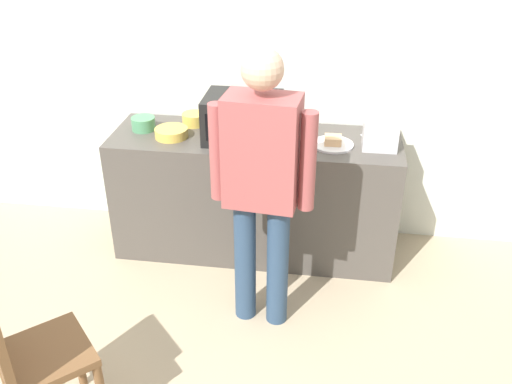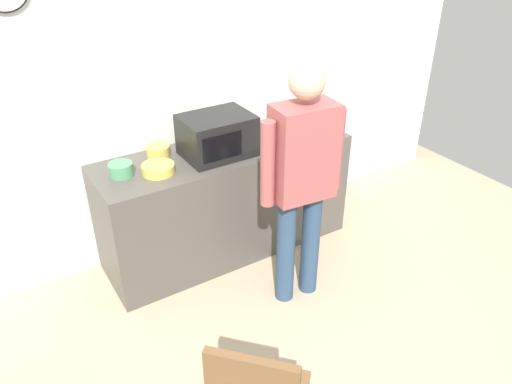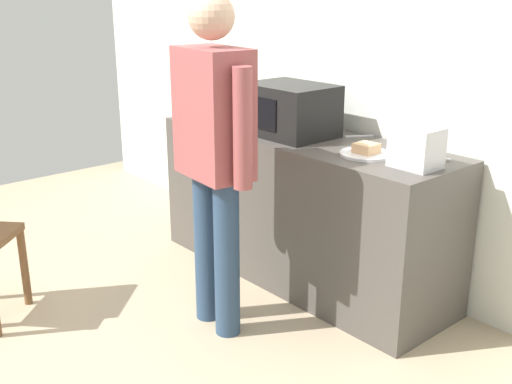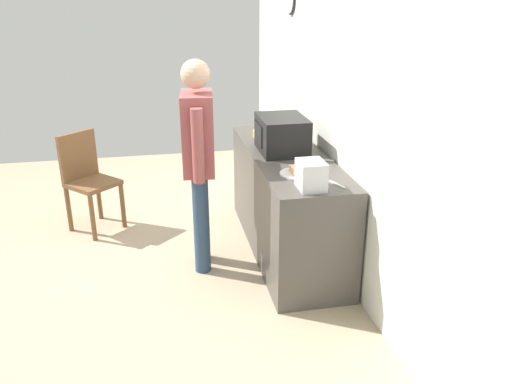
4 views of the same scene
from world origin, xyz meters
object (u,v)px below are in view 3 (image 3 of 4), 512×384
(cereal_bowl, at_px, (233,118))
(person_standing, at_px, (214,144))
(salad_bowl, at_px, (271,114))
(mixing_bowl, at_px, (223,109))
(toaster, at_px, (416,147))
(fork_utensil, at_px, (359,136))
(sandwich_plate, at_px, (366,152))
(microwave, at_px, (290,110))
(spoon_utensil, at_px, (434,158))

(cereal_bowl, xyz_separation_m, person_standing, (0.71, -0.69, 0.08))
(salad_bowl, xyz_separation_m, mixing_bowl, (-0.33, -0.14, 0.00))
(mixing_bowl, bearing_deg, toaster, -2.53)
(mixing_bowl, bearing_deg, fork_utensil, 12.32)
(sandwich_plate, relative_size, fork_utensil, 1.61)
(microwave, distance_m, spoon_utensil, 0.90)
(mixing_bowl, xyz_separation_m, spoon_utensil, (1.58, 0.14, -0.04))
(sandwich_plate, relative_size, toaster, 1.24)
(sandwich_plate, bearing_deg, cereal_bowl, -179.08)
(toaster, distance_m, person_standing, 0.98)
(mixing_bowl, relative_size, fork_utensil, 0.97)
(cereal_bowl, bearing_deg, mixing_bowl, 156.77)
(toaster, height_order, person_standing, person_standing)
(salad_bowl, bearing_deg, person_standing, -56.64)
(sandwich_plate, bearing_deg, spoon_utensil, 38.97)
(toaster, bearing_deg, salad_bowl, 170.56)
(toaster, height_order, fork_utensil, toaster)
(cereal_bowl, bearing_deg, person_standing, -44.05)
(fork_utensil, bearing_deg, microwave, -137.36)
(microwave, relative_size, salad_bowl, 2.96)
(microwave, height_order, person_standing, person_standing)
(microwave, xyz_separation_m, fork_utensil, (0.30, 0.28, -0.15))
(toaster, bearing_deg, mixing_bowl, 177.47)
(cereal_bowl, relative_size, person_standing, 0.13)
(toaster, bearing_deg, person_standing, -133.47)
(cereal_bowl, bearing_deg, sandwich_plate, 0.92)
(fork_utensil, bearing_deg, spoon_utensil, -8.55)
(person_standing, bearing_deg, microwave, 107.19)
(fork_utensil, xyz_separation_m, spoon_utensil, (0.57, -0.09, 0.00))
(microwave, relative_size, toaster, 2.27)
(salad_bowl, height_order, cereal_bowl, salad_bowl)
(toaster, bearing_deg, fork_utensil, 153.93)
(mixing_bowl, relative_size, toaster, 0.75)
(microwave, relative_size, fork_utensil, 2.94)
(sandwich_plate, distance_m, person_standing, 0.80)
(sandwich_plate, distance_m, salad_bowl, 1.01)
(cereal_bowl, height_order, mixing_bowl, mixing_bowl)
(microwave, bearing_deg, toaster, -0.92)
(fork_utensil, relative_size, person_standing, 0.10)
(sandwich_plate, relative_size, person_standing, 0.16)
(cereal_bowl, height_order, fork_utensil, cereal_bowl)
(sandwich_plate, relative_size, cereal_bowl, 1.22)
(toaster, bearing_deg, cereal_bowl, -178.91)
(fork_utensil, bearing_deg, person_standing, -94.40)
(person_standing, bearing_deg, toaster, 46.53)
(salad_bowl, bearing_deg, sandwich_plate, -12.71)
(fork_utensil, bearing_deg, cereal_bowl, -157.93)
(fork_utensil, distance_m, person_standing, 1.01)
(microwave, distance_m, person_standing, 0.76)
(microwave, height_order, mixing_bowl, microwave)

